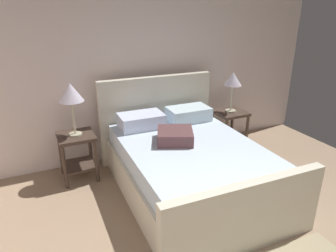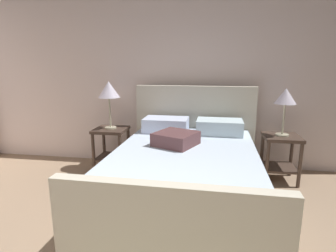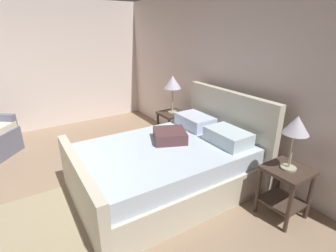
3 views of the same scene
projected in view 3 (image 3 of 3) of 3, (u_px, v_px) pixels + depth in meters
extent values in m
cube|color=silver|center=(228.00, 79.00, 3.82)|extent=(6.03, 0.12, 2.55)
cube|color=beige|center=(165.00, 176.00, 3.30)|extent=(1.55, 2.04, 0.40)
cube|color=beige|center=(227.00, 131.00, 3.68)|extent=(1.63, 0.13, 1.19)
cube|color=beige|center=(81.00, 191.00, 2.72)|extent=(1.63, 0.13, 0.72)
cube|color=silver|center=(165.00, 154.00, 3.19)|extent=(1.47, 1.98, 0.22)
cube|color=silver|center=(195.00, 121.00, 3.74)|extent=(0.57, 0.37, 0.18)
cube|color=silver|center=(228.00, 137.00, 3.21)|extent=(0.57, 0.37, 0.18)
cube|color=brown|center=(170.00, 136.00, 3.30)|extent=(0.53, 0.53, 0.14)
cube|color=#413127|center=(288.00, 170.00, 2.70)|extent=(0.44, 0.44, 0.04)
cube|color=#413127|center=(282.00, 201.00, 2.84)|extent=(0.40, 0.40, 0.02)
cylinder|color=#413127|center=(258.00, 191.00, 2.86)|extent=(0.04, 0.04, 0.56)
cylinder|color=#413127|center=(289.00, 210.00, 2.56)|extent=(0.04, 0.04, 0.56)
cylinder|color=#413127|center=(279.00, 180.00, 3.05)|extent=(0.04, 0.04, 0.56)
cylinder|color=#413127|center=(310.00, 197.00, 2.76)|extent=(0.04, 0.04, 0.56)
cylinder|color=#B7B293|center=(288.00, 168.00, 2.69)|extent=(0.16, 0.16, 0.02)
cylinder|color=#B7B293|center=(292.00, 151.00, 2.62)|extent=(0.02, 0.02, 0.38)
cone|color=silver|center=(297.00, 125.00, 2.51)|extent=(0.26, 0.26, 0.19)
cube|color=#413127|center=(172.00, 114.00, 4.50)|extent=(0.44, 0.44, 0.04)
cube|color=#413127|center=(172.00, 134.00, 4.64)|extent=(0.40, 0.40, 0.02)
cylinder|color=#413127|center=(158.00, 128.00, 4.66)|extent=(0.04, 0.04, 0.56)
cylinder|color=#413127|center=(169.00, 135.00, 4.36)|extent=(0.04, 0.04, 0.56)
cylinder|color=#413127|center=(175.00, 124.00, 4.85)|extent=(0.04, 0.04, 0.56)
cylinder|color=#413127|center=(187.00, 130.00, 4.55)|extent=(0.04, 0.04, 0.56)
cylinder|color=#B7B293|center=(172.00, 112.00, 4.49)|extent=(0.16, 0.16, 0.02)
cylinder|color=#B7B293|center=(172.00, 100.00, 4.41)|extent=(0.02, 0.02, 0.41)
cone|color=silver|center=(173.00, 82.00, 4.30)|extent=(0.30, 0.30, 0.22)
cube|color=tan|center=(15.00, 246.00, 2.48)|extent=(1.60, 1.21, 0.01)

